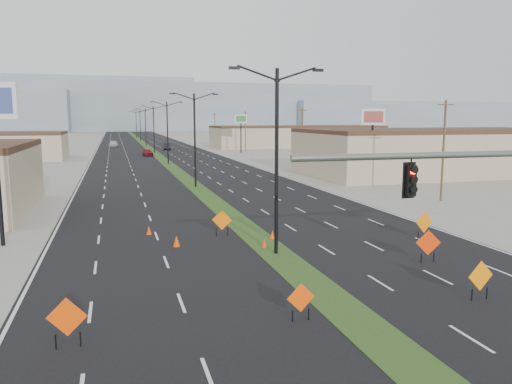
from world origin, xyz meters
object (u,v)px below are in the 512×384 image
object	(u,v)px
streetlight_4	(146,126)
cone_3	(149,230)
streetlight_0	(277,156)
streetlight_2	(167,131)
car_left	(148,152)
pole_sign_east_near	(373,123)
car_far	(113,144)
construction_sign_4	(481,277)
construction_sign_3	(428,244)
cone_1	(264,243)
streetlight_5	(140,125)
cone_2	(272,235)
cone_0	(176,241)
construction_sign_2	(222,221)
streetlight_6	(136,124)
streetlight_1	(195,137)
pole_sign_east_far	(241,122)
streetlight_3	(154,128)
construction_sign_1	(301,299)
car_mid	(167,147)
construction_sign_5	(424,223)
construction_sign_0	(67,319)

from	to	relation	value
streetlight_4	cone_3	xyz separation A→B (m)	(-6.42, -105.42, -5.13)
streetlight_0	cone_3	xyz separation A→B (m)	(-6.42, 6.58, -5.13)
cone_3	streetlight_2	bearing A→B (deg)	82.59
car_left	pole_sign_east_near	xyz separation A→B (m)	(22.77, -48.17, 6.17)
streetlight_0	streetlight_4	world-z (taller)	same
streetlight_0	cone_3	size ratio (longest dim) A/B	17.32
car_far	construction_sign_4	distance (m)	121.13
streetlight_2	construction_sign_3	size ratio (longest dim) A/B	5.81
construction_sign_3	cone_1	world-z (taller)	construction_sign_3
streetlight_5	car_left	xyz separation A→B (m)	(-2.00, -64.53, -4.72)
car_far	cone_2	xyz separation A→B (m)	(9.32, -108.03, -0.44)
streetlight_5	cone_0	size ratio (longest dim) A/B	14.80
streetlight_2	construction_sign_2	bearing A→B (deg)	-92.24
streetlight_2	cone_0	world-z (taller)	streetlight_2
streetlight_5	streetlight_6	world-z (taller)	same
streetlight_1	pole_sign_east_far	distance (m)	54.51
cone_0	cone_1	size ratio (longest dim) A/B	1.23
streetlight_2	cone_1	distance (m)	54.85
streetlight_2	streetlight_6	world-z (taller)	same
streetlight_3	pole_sign_east_far	distance (m)	18.68
streetlight_2	cone_2	distance (m)	53.00
streetlight_6	construction_sign_1	size ratio (longest dim) A/B	6.92
streetlight_1	pole_sign_east_far	world-z (taller)	streetlight_1
streetlight_2	streetlight_3	xyz separation A→B (m)	(0.00, 28.00, 0.00)
streetlight_0	car_mid	xyz separation A→B (m)	(3.70, 93.85, -4.64)
construction_sign_5	cone_2	distance (m)	9.32
car_mid	construction_sign_1	distance (m)	103.01
streetlight_1	car_left	world-z (taller)	streetlight_1
cone_2	construction_sign_4	bearing A→B (deg)	-67.80
streetlight_6	streetlight_5	bearing A→B (deg)	-90.00
streetlight_0	cone_3	distance (m)	10.53
construction_sign_3	streetlight_0	bearing A→B (deg)	164.96
streetlight_2	construction_sign_3	xyz separation A→B (m)	(7.00, -59.78, -4.40)
construction_sign_1	cone_0	distance (m)	12.46
streetlight_3	construction_sign_4	world-z (taller)	streetlight_3
cone_2	pole_sign_east_near	distance (m)	31.92
construction_sign_2	cone_0	bearing A→B (deg)	-125.59
streetlight_4	cone_2	size ratio (longest dim) A/B	17.90
car_mid	cone_0	distance (m)	91.21
streetlight_3	construction_sign_1	world-z (taller)	streetlight_3
streetlight_5	car_mid	size ratio (longest dim) A/B	2.11
car_mid	construction_sign_5	distance (m)	93.50
streetlight_5	streetlight_6	bearing A→B (deg)	90.00
car_left	car_mid	distance (m)	19.24
car_mid	construction_sign_0	world-z (taller)	construction_sign_0
streetlight_2	streetlight_5	distance (m)	84.00
streetlight_2	streetlight_1	bearing A→B (deg)	-90.00
streetlight_1	pole_sign_east_near	bearing A→B (deg)	-1.94
streetlight_1	construction_sign_3	world-z (taller)	streetlight_1
car_far	construction_sign_1	world-z (taller)	same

